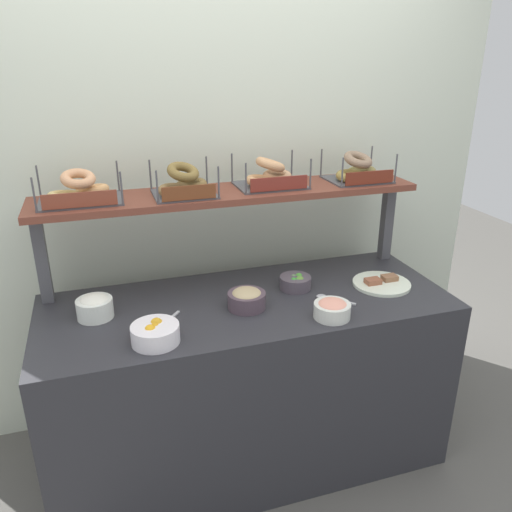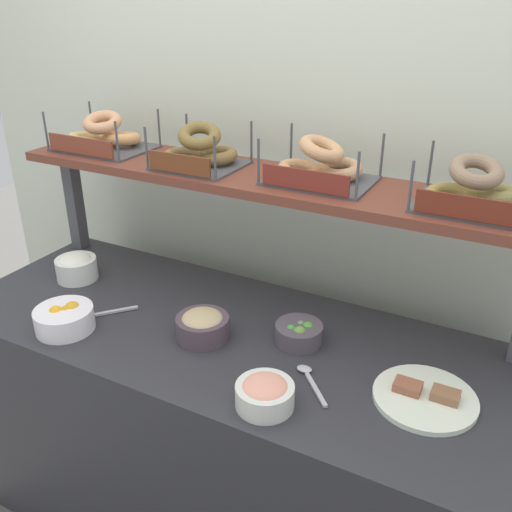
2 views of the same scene
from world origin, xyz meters
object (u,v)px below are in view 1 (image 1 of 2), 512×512
object	(u,v)px
bowl_hummus	(247,298)
serving_spoon_by_edge	(163,325)
serving_plate_white	(381,283)
bagel_basket_everything	(357,171)
serving_spoon_near_plate	(329,298)
bagel_basket_plain	(79,191)
bowl_cream_cheese	(95,306)
bowl_fruit_salad	(155,333)
bagel_basket_cinnamon_raisin	(184,185)
bagel_basket_sesame	(270,176)
bowl_veggie_mix	(296,282)
bowl_lox_spread	(332,309)

from	to	relation	value
bowl_hummus	serving_spoon_by_edge	size ratio (longest dim) A/B	1.15
serving_plate_white	bagel_basket_everything	bearing A→B (deg)	90.79
serving_plate_white	serving_spoon_near_plate	xyz separation A→B (m)	(-0.30, -0.06, -0.00)
bagel_basket_plain	bagel_basket_everything	world-z (taller)	bagel_basket_everything
bagel_basket_plain	bagel_basket_everything	bearing A→B (deg)	-0.31
bagel_basket_plain	bagel_basket_everything	xyz separation A→B (m)	(1.28, -0.01, -0.00)
bowl_cream_cheese	bowl_fruit_salad	distance (m)	0.34
bagel_basket_plain	bagel_basket_cinnamon_raisin	bearing A→B (deg)	-2.88
bagel_basket_cinnamon_raisin	bagel_basket_sesame	size ratio (longest dim) A/B	0.88
bowl_fruit_salad	bagel_basket_plain	distance (m)	0.69
serving_spoon_by_edge	bagel_basket_plain	distance (m)	0.66
bagel_basket_sesame	bagel_basket_plain	bearing A→B (deg)	-179.22
bowl_fruit_salad	bagel_basket_plain	xyz separation A→B (m)	(-0.22, 0.49, 0.44)
serving_spoon_near_plate	bagel_basket_sesame	world-z (taller)	bagel_basket_sesame
bagel_basket_everything	serving_plate_white	bearing A→B (deg)	-89.21
bowl_hummus	serving_spoon_near_plate	distance (m)	0.37
serving_plate_white	bagel_basket_sesame	distance (m)	0.72
bowl_veggie_mix	bagel_basket_sesame	world-z (taller)	bagel_basket_sesame
bowl_hummus	bagel_basket_everything	bearing A→B (deg)	26.07
serving_spoon_near_plate	serving_spoon_by_edge	distance (m)	0.73
bowl_hummus	bagel_basket_cinnamon_raisin	size ratio (longest dim) A/B	0.58
serving_plate_white	bagel_basket_cinnamon_raisin	bearing A→B (deg)	161.60
serving_spoon_near_plate	bagel_basket_plain	size ratio (longest dim) A/B	0.41
serving_spoon_by_edge	bagel_basket_cinnamon_raisin	world-z (taller)	bagel_basket_cinnamon_raisin
bowl_hummus	bowl_veggie_mix	xyz separation A→B (m)	(0.27, 0.11, -0.01)
serving_plate_white	bagel_basket_plain	size ratio (longest dim) A/B	0.79
serving_spoon_by_edge	bagel_basket_plain	bearing A→B (deg)	124.32
bowl_lox_spread	bagel_basket_plain	distance (m)	1.15
bowl_veggie_mix	serving_plate_white	size ratio (longest dim) A/B	0.54
bagel_basket_everything	bagel_basket_cinnamon_raisin	bearing A→B (deg)	-179.00
serving_spoon_near_plate	bowl_lox_spread	bearing A→B (deg)	-112.10
bowl_hummus	serving_plate_white	distance (m)	0.67
bowl_fruit_salad	serving_plate_white	world-z (taller)	bowl_fruit_salad
bowl_cream_cheese	bagel_basket_sesame	xyz separation A→B (m)	(0.83, 0.23, 0.43)
bowl_fruit_salad	bowl_cream_cheese	bearing A→B (deg)	127.91
bowl_veggie_mix	bagel_basket_plain	xyz separation A→B (m)	(-0.89, 0.22, 0.44)
bowl_veggie_mix	serving_spoon_near_plate	distance (m)	0.18
serving_spoon_near_plate	bagel_basket_everything	distance (m)	0.66
bowl_lox_spread	bagel_basket_plain	size ratio (longest dim) A/B	0.45
bowl_hummus	bowl_fruit_salad	size ratio (longest dim) A/B	0.89
serving_spoon_by_edge	bagel_basket_everything	distance (m)	1.19
bowl_lox_spread	serving_spoon_by_edge	xyz separation A→B (m)	(-0.67, 0.14, -0.03)
serving_plate_white	bagel_basket_plain	xyz separation A→B (m)	(-1.29, 0.31, 0.47)
serving_spoon_near_plate	bagel_basket_plain	bearing A→B (deg)	159.53
bagel_basket_everything	bagel_basket_sesame	bearing A→B (deg)	177.62
bowl_hummus	bagel_basket_sesame	xyz separation A→B (m)	(0.22, 0.34, 0.43)
serving_spoon_near_plate	serving_spoon_by_edge	size ratio (longest dim) A/B	0.97
serving_spoon_by_edge	bagel_basket_cinnamon_raisin	bearing A→B (deg)	64.37
serving_spoon_by_edge	bowl_fruit_salad	bearing A→B (deg)	-110.78
bowl_lox_spread	bagel_basket_cinnamon_raisin	bearing A→B (deg)	135.13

